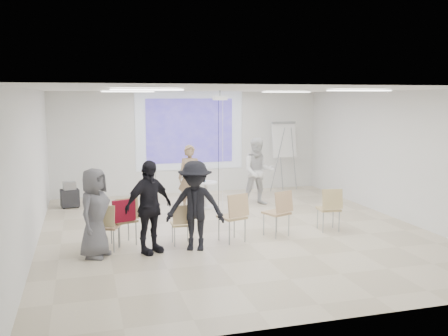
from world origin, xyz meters
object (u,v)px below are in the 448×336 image
object	(u,v)px
chair_left_mid	(125,217)
audience_mid	(195,200)
player_left	(190,173)
audience_left	(149,200)
chair_far_left	(106,223)
av_cart	(70,196)
chair_right_inner	(279,209)
flipchart_easel	(284,140)
chair_right_far	(330,206)
audience_outer	(95,208)
player_right	(258,168)
chair_center	(234,213)
pedestal_table	(206,193)
laptop	(181,222)
chair_left_inner	(182,221)

from	to	relation	value
chair_left_mid	audience_mid	xyz separation A→B (m)	(1.24, -0.64, 0.39)
player_left	audience_left	bearing A→B (deg)	-94.82
chair_far_left	av_cart	size ratio (longest dim) A/B	1.33
chair_right_inner	flipchart_easel	size ratio (longest dim) A/B	0.46
player_left	audience_mid	world-z (taller)	audience_mid
chair_right_inner	chair_right_far	bearing A→B (deg)	-17.77
player_left	chair_left_mid	size ratio (longest dim) A/B	1.98
audience_mid	audience_outer	world-z (taller)	audience_mid
player_right	audience_outer	distance (m)	5.43
chair_center	av_cart	size ratio (longest dim) A/B	1.48
chair_right_far	av_cart	distance (m)	6.68
player_left	audience_left	size ratio (longest dim) A/B	0.95
audience_mid	pedestal_table	bearing A→B (deg)	93.25
player_right	chair_center	distance (m)	3.58
audience_left	player_left	bearing A→B (deg)	35.97
chair_far_left	laptop	bearing A→B (deg)	25.12
audience_mid	chair_center	bearing A→B (deg)	36.61
player_left	flipchart_easel	world-z (taller)	flipchart_easel
chair_far_left	audience_outer	world-z (taller)	audience_outer
audience_mid	av_cart	size ratio (longest dim) A/B	2.85
audience_outer	player_left	bearing A→B (deg)	-6.29
audience_mid	player_left	bearing A→B (deg)	99.96
chair_left_inner	laptop	size ratio (longest dim) A/B	2.73
chair_far_left	flipchart_easel	bearing A→B (deg)	62.72
av_cart	chair_left_inner	bearing A→B (deg)	-71.89
chair_left_mid	chair_center	size ratio (longest dim) A/B	0.96
player_right	chair_right_inner	size ratio (longest dim) A/B	2.04
flipchart_easel	chair_far_left	bearing A→B (deg)	-144.08
player_left	chair_center	bearing A→B (deg)	-65.82
pedestal_table	player_left	xyz separation A→B (m)	(-0.44, -0.11, 0.55)
chair_right_inner	audience_left	distance (m)	2.75
pedestal_table	chair_left_mid	xyz separation A→B (m)	(-2.28, -2.73, 0.17)
pedestal_table	chair_right_far	size ratio (longest dim) A/B	0.76
audience_outer	audience_mid	bearing A→B (deg)	-61.43
chair_left_mid	chair_left_inner	xyz separation A→B (m)	(1.05, -0.29, -0.09)
chair_center	chair_right_far	bearing A→B (deg)	-11.79
chair_right_inner	audience_mid	world-z (taller)	audience_mid
pedestal_table	player_right	size ratio (longest dim) A/B	0.36
chair_left_inner	chair_right_far	distance (m)	3.23
av_cart	flipchart_easel	bearing A→B (deg)	-3.94
pedestal_table	player_right	world-z (taller)	player_right
player_left	chair_right_inner	distance (m)	3.15
chair_left_inner	audience_outer	xyz separation A→B (m)	(-1.62, -0.28, 0.43)
pedestal_table	chair_left_mid	world-z (taller)	chair_left_mid
chair_left_mid	chair_left_inner	bearing A→B (deg)	-34.33
audience_mid	av_cart	distance (m)	5.04
player_right	chair_left_inner	bearing A→B (deg)	-119.90
audience_outer	chair_right_inner	bearing A→B (deg)	-54.19
chair_right_inner	chair_far_left	bearing A→B (deg)	158.75
audience_mid	chair_left_inner	bearing A→B (deg)	139.15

